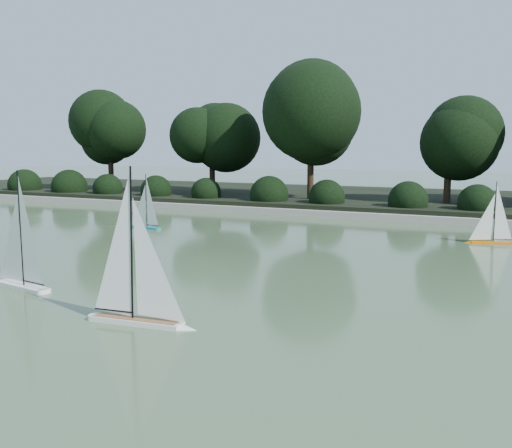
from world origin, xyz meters
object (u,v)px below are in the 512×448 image
object	(u,v)px
sailboat_orange	(488,233)
race_buoy	(11,269)
sailboat_teal	(144,219)
sailboat_white_b	(144,299)
sailboat_white_a	(17,268)

from	to	relation	value
sailboat_orange	race_buoy	world-z (taller)	sailboat_orange
sailboat_orange	sailboat_teal	world-z (taller)	sailboat_teal
sailboat_white_b	sailboat_orange	size ratio (longest dim) A/B	1.38
sailboat_teal	race_buoy	xyz separation A→B (m)	(0.84, -4.62, -0.21)
sailboat_white_a	race_buoy	size ratio (longest dim) A/B	13.16
race_buoy	sailboat_white_b	bearing A→B (deg)	-21.49
sailboat_white_a	race_buoy	xyz separation A→B (m)	(-1.03, 0.80, -0.27)
sailboat_white_b	sailboat_teal	xyz separation A→B (m)	(-4.45, 6.04, -0.07)
race_buoy	sailboat_orange	bearing A→B (deg)	41.07
sailboat_white_a	sailboat_teal	size ratio (longest dim) A/B	1.25
sailboat_white_b	sailboat_white_a	bearing A→B (deg)	166.40
sailboat_white_b	race_buoy	distance (m)	3.90
sailboat_white_b	sailboat_teal	bearing A→B (deg)	126.39
sailboat_white_a	race_buoy	bearing A→B (deg)	142.26
sailboat_white_b	sailboat_orange	bearing A→B (deg)	67.18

